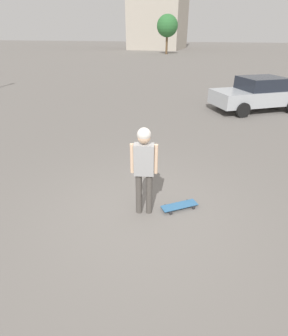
# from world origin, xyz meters

# --- Properties ---
(ground_plane) EXTENTS (220.00, 220.00, 0.00)m
(ground_plane) POSITION_xyz_m (0.00, 0.00, 0.00)
(ground_plane) COLOR slate
(person) EXTENTS (0.49, 0.28, 1.77)m
(person) POSITION_xyz_m (0.00, 0.00, 1.11)
(person) COLOR #4C4742
(person) RESTS_ON ground_plane
(skateboard) EXTENTS (0.74, 0.64, 0.08)m
(skateboard) POSITION_xyz_m (-0.66, -0.33, 0.06)
(skateboard) COLOR #336693
(skateboard) RESTS_ON ground_plane
(car_parked_near) EXTENTS (4.35, 3.61, 1.47)m
(car_parked_near) POSITION_xyz_m (-2.72, -8.97, 0.75)
(car_parked_near) COLOR #ADB2B7
(car_parked_near) RESTS_ON ground_plane
(tree_distant) EXTENTS (3.39, 3.39, 5.91)m
(tree_distant) POSITION_xyz_m (8.98, -42.97, 4.20)
(tree_distant) COLOR brown
(tree_distant) RESTS_ON ground_plane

